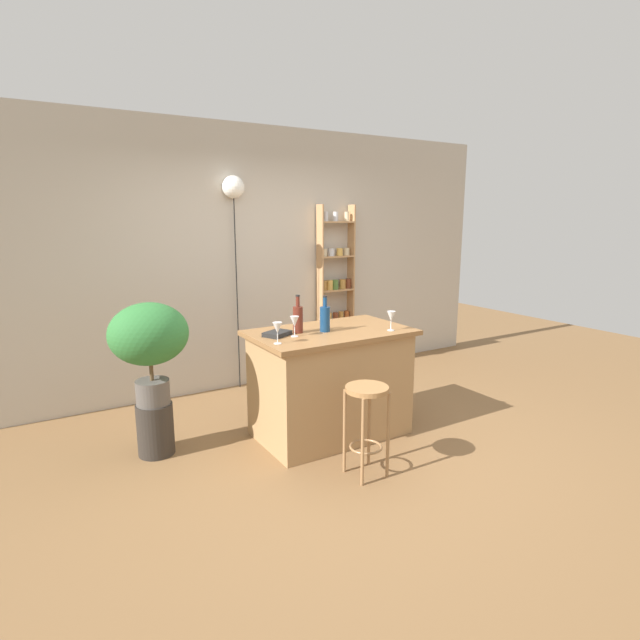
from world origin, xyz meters
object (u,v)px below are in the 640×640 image
wine_glass_left (391,317)px  wine_glass_right (277,328)px  bottle_sauce_amber (325,318)px  pendant_globe_light (233,190)px  bar_stool (367,411)px  wine_glass_center (294,322)px  plant_stool (155,429)px  potted_plant (149,338)px  cookbook (277,334)px  bottle_wine_red (298,319)px  spice_shelf (336,291)px

wine_glass_left → wine_glass_right: size_ratio=1.00×
bottle_sauce_amber → pendant_globe_light: pendant_globe_light is taller
wine_glass_left → wine_glass_right: same height
bar_stool → wine_glass_center: bearing=105.5°
plant_stool → potted_plant: (0.00, 0.00, 0.74)m
bottle_sauce_amber → cookbook: bearing=170.7°
bar_stool → wine_glass_right: 0.89m
bottle_sauce_amber → wine_glass_center: 0.30m
bar_stool → plant_stool: bar_stool is taller
cookbook → pendant_globe_light: (0.26, 1.48, 1.18)m
bottle_wine_red → wine_glass_right: (-0.31, -0.24, -0.00)m
potted_plant → bottle_sauce_amber: size_ratio=2.68×
spice_shelf → wine_glass_left: size_ratio=12.12×
bottle_sauce_amber → bar_stool: bearing=-98.0°
bottle_wine_red → wine_glass_left: size_ratio=1.91×
spice_shelf → plant_stool: 2.77m
bottle_sauce_amber → potted_plant: bearing=163.2°
bar_stool → cookbook: cookbook is taller
bar_stool → wine_glass_left: (0.59, 0.48, 0.54)m
cookbook → pendant_globe_light: bearing=54.2°
bottle_sauce_amber → cookbook: size_ratio=1.43×
wine_glass_left → bottle_wine_red: bearing=154.7°
plant_stool → wine_glass_center: wine_glass_center is taller
wine_glass_left → wine_glass_right: 1.01m
spice_shelf → plant_stool: bearing=-155.2°
potted_plant → pendant_globe_light: size_ratio=0.35×
wine_glass_left → plant_stool: bearing=160.1°
wine_glass_center → pendant_globe_light: 1.92m
wine_glass_left → wine_glass_center: 0.82m
bar_stool → spice_shelf: bearing=62.0°
plant_stool → bottle_wine_red: 1.43m
bar_stool → spice_shelf: size_ratio=0.34×
potted_plant → cookbook: 0.98m
wine_glass_left → cookbook: (-0.90, 0.32, -0.10)m
bottle_wine_red → bar_stool: bearing=-82.3°
spice_shelf → potted_plant: (-2.42, -1.12, -0.04)m
spice_shelf → wine_glass_right: spice_shelf is taller
plant_stool → bar_stool: bearing=-42.8°
plant_stool → wine_glass_left: 2.10m
bottle_wine_red → bottle_sauce_amber: size_ratio=1.05×
plant_stool → bottle_sauce_amber: (1.33, -0.40, 0.82)m
spice_shelf → wine_glass_center: 2.08m
potted_plant → bottle_sauce_amber: 1.39m
plant_stool → wine_glass_right: bearing=-34.9°
potted_plant → wine_glass_center: 1.12m
potted_plant → wine_glass_right: 0.99m
potted_plant → wine_glass_right: (0.81, -0.56, 0.09)m
potted_plant → wine_glass_left: bearing=-19.9°
cookbook → pendant_globe_light: 1.91m
plant_stool → bottle_sauce_amber: bottle_sauce_amber is taller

